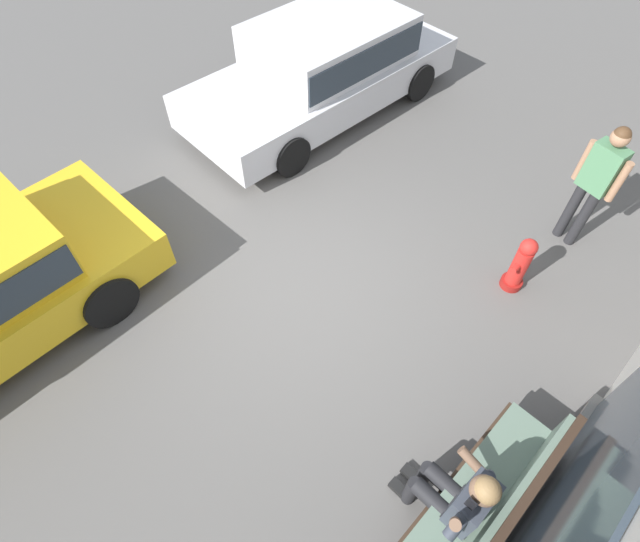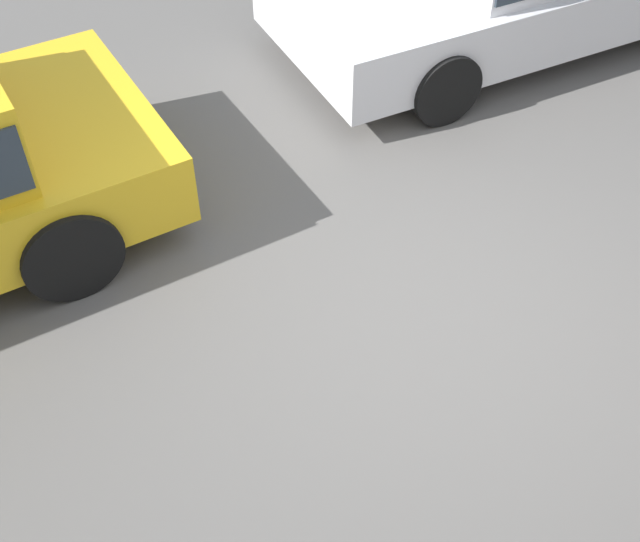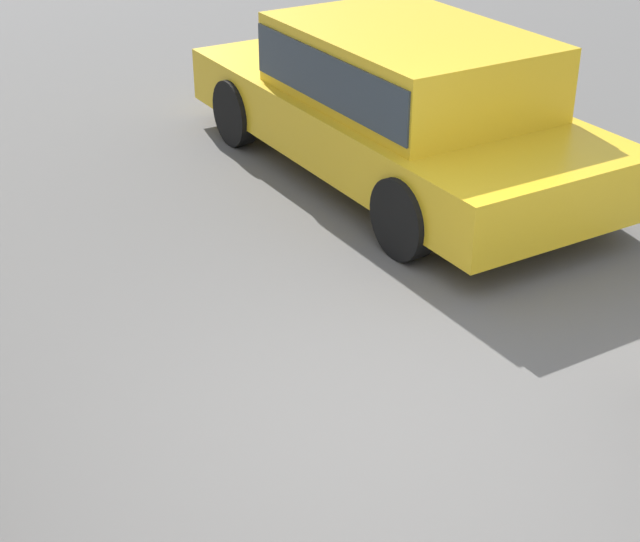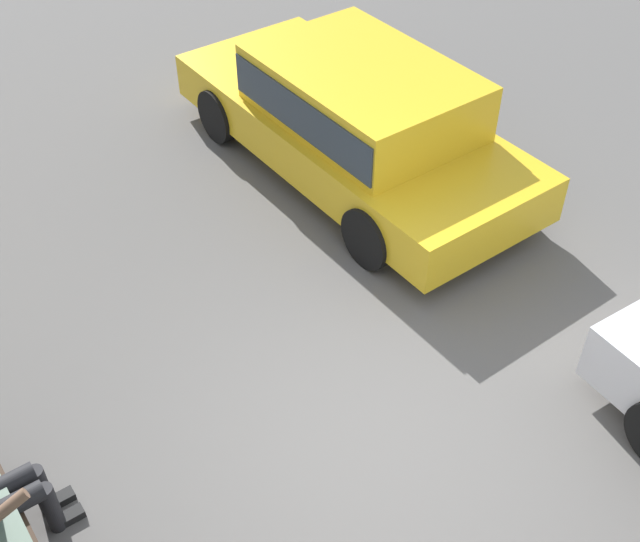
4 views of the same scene
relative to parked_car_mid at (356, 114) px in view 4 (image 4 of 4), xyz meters
name	(u,v)px [view 4 (image 4 of 4)]	position (x,y,z in m)	size (l,w,h in m)	color
ground_plane	(377,446)	(-3.16, 2.17, -0.76)	(60.00, 60.00, 0.00)	#565451
parked_car_mid	(356,114)	(0.00, 0.00, 0.00)	(4.63, 2.03, 1.38)	gold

